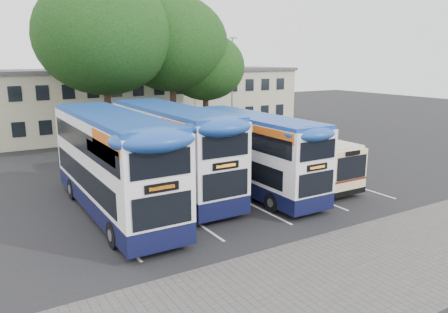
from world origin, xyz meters
name	(u,v)px	position (x,y,z in m)	size (l,w,h in m)	color
ground	(344,207)	(0.00, 0.00, 0.00)	(120.00, 120.00, 0.00)	black
paving_strip	(406,254)	(-2.00, -5.00, 0.01)	(40.00, 6.00, 0.01)	#595654
bay_lines	(227,193)	(-3.75, 5.00, 0.01)	(14.12, 11.00, 0.01)	silver
depot_building	(144,100)	(0.00, 26.99, 3.15)	(32.40, 8.40, 6.20)	beige
lamp_post	(232,82)	(6.00, 19.97, 5.08)	(0.25, 1.05, 9.06)	gray
tree_left	(104,36)	(-6.40, 17.51, 8.74)	(9.85, 9.85, 12.94)	black
tree_mid	(172,44)	(-0.83, 18.17, 8.32)	(8.87, 8.87, 12.11)	black
tree_right	(205,67)	(2.17, 18.14, 6.48)	(6.58, 6.58, 9.30)	black
bus_dd_left	(113,160)	(-9.97, 5.00, 2.62)	(2.77, 11.41, 4.75)	black
bus_dd_mid	(171,146)	(-6.30, 6.63, 2.59)	(2.73, 11.27, 4.70)	black
bus_dd_right	(252,150)	(-2.40, 4.64, 2.33)	(2.46, 10.17, 4.24)	black
bus_single	(292,154)	(1.04, 5.32, 1.56)	(2.35, 9.25, 2.76)	beige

